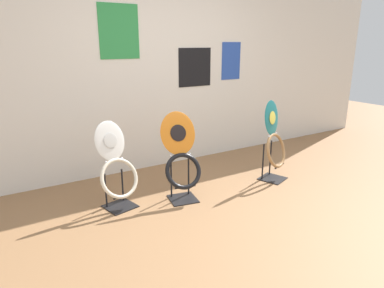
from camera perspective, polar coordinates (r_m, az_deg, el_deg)
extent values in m
plane|color=#8E6642|center=(3.19, 12.58, -14.00)|extent=(14.00, 14.00, 0.00)
cube|color=silver|center=(4.48, -5.44, 12.63)|extent=(8.00, 0.06, 2.60)
cube|color=black|center=(4.70, 0.49, 12.65)|extent=(0.50, 0.01, 0.51)
cube|color=#284CAD|center=(5.04, 6.53, 13.58)|extent=(0.32, 0.01, 0.52)
cube|color=#2D8E47|center=(4.23, -12.06, 17.85)|extent=(0.48, 0.01, 0.61)
cube|color=black|center=(3.69, -1.53, -9.12)|extent=(0.33, 0.33, 0.01)
cylinder|color=black|center=(3.65, -3.48, -5.79)|extent=(0.02, 0.02, 0.41)
cylinder|color=black|center=(3.71, -0.58, -5.40)|extent=(0.02, 0.02, 0.41)
cylinder|color=black|center=(3.55, -1.14, -7.17)|extent=(0.22, 0.06, 0.02)
torus|color=black|center=(3.54, -1.46, -4.52)|extent=(0.42, 0.30, 0.36)
ellipsoid|color=orange|center=(3.58, -2.37, 1.83)|extent=(0.41, 0.25, 0.44)
ellipsoid|color=black|center=(3.56, -2.31, 1.85)|extent=(0.18, 0.10, 0.17)
sphere|color=silver|center=(3.54, -3.53, -2.04)|extent=(0.02, 0.02, 0.02)
sphere|color=silver|center=(3.60, -0.35, -1.67)|extent=(0.02, 0.02, 0.02)
cube|color=black|center=(4.32, 13.25, -5.62)|extent=(0.36, 0.36, 0.01)
cylinder|color=black|center=(4.19, 11.75, -2.90)|extent=(0.02, 0.02, 0.44)
cylinder|color=black|center=(4.36, 12.94, -2.22)|extent=(0.02, 0.02, 0.44)
cylinder|color=black|center=(4.22, 14.35, -3.57)|extent=(0.22, 0.09, 0.02)
torus|color=#9E7042|center=(4.19, 13.84, -1.07)|extent=(0.45, 0.29, 0.41)
ellipsoid|color=#197075|center=(4.13, 13.12, 4.28)|extent=(0.34, 0.18, 0.41)
ellipsoid|color=#EADB4C|center=(4.12, 13.29, 4.28)|extent=(0.15, 0.08, 0.16)
sphere|color=silver|center=(4.08, 12.71, 1.22)|extent=(0.02, 0.02, 0.02)
sphere|color=silver|center=(4.24, 13.83, 1.73)|extent=(0.02, 0.02, 0.02)
cube|color=black|center=(3.61, -11.87, -10.11)|extent=(0.33, 0.33, 0.01)
cylinder|color=black|center=(3.56, -14.18, -7.47)|extent=(0.02, 0.02, 0.35)
cylinder|color=black|center=(3.65, -11.51, -6.67)|extent=(0.02, 0.02, 0.35)
cylinder|color=black|center=(3.49, -11.33, -8.43)|extent=(0.22, 0.07, 0.02)
torus|color=beige|center=(3.46, -11.99, -5.60)|extent=(0.44, 0.29, 0.38)
ellipsoid|color=white|center=(3.46, -13.54, 0.55)|extent=(0.35, 0.20, 0.39)
ellipsoid|color=silver|center=(3.44, -13.42, 0.57)|extent=(0.15, 0.08, 0.15)
sphere|color=silver|center=(3.43, -14.14, -2.98)|extent=(0.02, 0.02, 0.02)
sphere|color=silver|center=(3.51, -11.63, -2.33)|extent=(0.02, 0.02, 0.02)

